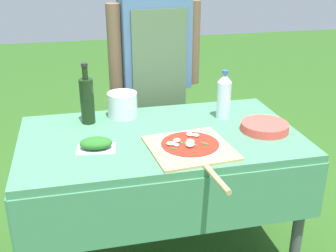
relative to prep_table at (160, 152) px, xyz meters
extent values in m
cube|color=#478960|center=(0.00, 0.00, 0.08)|extent=(1.34, 0.77, 0.04)
cube|color=#478960|center=(0.00, -0.39, -0.08)|extent=(1.34, 0.01, 0.28)
cube|color=#478960|center=(0.00, 0.39, -0.08)|extent=(1.34, 0.01, 0.28)
cube|color=#478960|center=(-0.67, 0.00, -0.08)|extent=(0.01, 0.77, 0.28)
cube|color=#478960|center=(0.67, 0.00, -0.08)|extent=(0.01, 0.77, 0.28)
cylinder|color=#4C4C51|center=(0.61, -0.32, -0.29)|extent=(0.05, 0.05, 0.70)
cylinder|color=#4C4C51|center=(-0.61, 0.32, -0.29)|extent=(0.05, 0.05, 0.70)
cylinder|color=#4C4C51|center=(0.61, 0.32, -0.29)|extent=(0.05, 0.05, 0.70)
cylinder|color=#4C4C51|center=(0.18, 0.65, -0.25)|extent=(0.11, 0.11, 0.76)
cylinder|color=#4C4C51|center=(0.03, 0.64, -0.25)|extent=(0.11, 0.11, 0.76)
cube|color=#4C7099|center=(0.11, 0.64, 0.42)|extent=(0.43, 0.21, 0.57)
cube|color=#56704C|center=(0.11, 0.55, 0.20)|extent=(0.33, 0.04, 0.83)
cylinder|color=brown|center=(0.35, 0.67, 0.39)|extent=(0.09, 0.09, 0.51)
cylinder|color=brown|center=(-0.14, 0.62, 0.39)|extent=(0.09, 0.09, 0.51)
cube|color=tan|center=(0.10, -0.19, 0.10)|extent=(0.39, 0.39, 0.01)
cylinder|color=tan|center=(0.12, -0.47, 0.10)|extent=(0.05, 0.22, 0.02)
cylinder|color=beige|center=(0.10, -0.19, 0.12)|extent=(0.30, 0.30, 0.01)
cylinder|color=#B22819|center=(0.10, -0.19, 0.12)|extent=(0.26, 0.26, 0.00)
ellipsoid|color=white|center=(0.01, -0.18, 0.13)|extent=(0.05, 0.04, 0.01)
ellipsoid|color=white|center=(0.09, -0.22, 0.14)|extent=(0.05, 0.06, 0.02)
ellipsoid|color=white|center=(0.10, -0.19, 0.14)|extent=(0.05, 0.05, 0.02)
ellipsoid|color=white|center=(0.04, -0.16, 0.13)|extent=(0.05, 0.05, 0.01)
ellipsoid|color=white|center=(0.09, -0.19, 0.13)|extent=(0.04, 0.04, 0.01)
ellipsoid|color=white|center=(0.14, -0.12, 0.13)|extent=(0.05, 0.05, 0.01)
ellipsoid|color=white|center=(0.03, -0.20, 0.13)|extent=(0.03, 0.03, 0.01)
ellipsoid|color=white|center=(0.12, -0.11, 0.13)|extent=(0.05, 0.05, 0.01)
ellipsoid|color=#286B23|center=(0.16, -0.21, 0.13)|extent=(0.04, 0.04, 0.00)
ellipsoid|color=#286B23|center=(0.06, -0.18, 0.13)|extent=(0.01, 0.02, 0.00)
ellipsoid|color=#286B23|center=(0.02, -0.23, 0.13)|extent=(0.03, 0.03, 0.00)
ellipsoid|color=#286B23|center=(0.07, -0.19, 0.13)|extent=(0.01, 0.03, 0.00)
ellipsoid|color=#286B23|center=(0.11, -0.21, 0.13)|extent=(0.03, 0.03, 0.00)
cylinder|color=black|center=(-0.33, 0.23, 0.21)|extent=(0.07, 0.07, 0.23)
cylinder|color=black|center=(-0.33, 0.23, 0.36)|extent=(0.03, 0.03, 0.06)
cylinder|color=#232326|center=(-0.33, 0.23, 0.40)|extent=(0.03, 0.03, 0.02)
cylinder|color=silver|center=(0.37, 0.14, 0.20)|extent=(0.07, 0.07, 0.20)
cone|color=silver|center=(0.37, 0.14, 0.32)|extent=(0.07, 0.07, 0.04)
cylinder|color=#335BB2|center=(0.37, 0.14, 0.35)|extent=(0.03, 0.03, 0.02)
cube|color=silver|center=(-0.31, -0.10, 0.10)|extent=(0.19, 0.14, 0.01)
ellipsoid|color=#286B23|center=(-0.31, -0.10, 0.13)|extent=(0.16, 0.12, 0.05)
cylinder|color=silver|center=(-0.15, 0.28, 0.16)|extent=(0.16, 0.16, 0.13)
cylinder|color=#DB4C42|center=(0.51, -0.07, 0.10)|extent=(0.24, 0.24, 0.00)
cylinder|color=#DB4C42|center=(0.51, -0.07, 0.11)|extent=(0.24, 0.24, 0.00)
cylinder|color=#DB4C42|center=(0.51, -0.07, 0.11)|extent=(0.24, 0.24, 0.00)
cylinder|color=#DB4C42|center=(0.51, -0.07, 0.12)|extent=(0.24, 0.24, 0.00)
cylinder|color=#DB4C42|center=(0.51, -0.07, 0.12)|extent=(0.23, 0.23, 0.00)
cylinder|color=#DB4C42|center=(0.51, -0.07, 0.13)|extent=(0.23, 0.23, 0.00)
cylinder|color=#DB4C42|center=(0.51, -0.07, 0.13)|extent=(0.23, 0.23, 0.00)
cylinder|color=#DB4C42|center=(0.51, -0.07, 0.14)|extent=(0.23, 0.23, 0.00)
camera|label=1|loc=(-0.38, -1.82, 0.93)|focal=45.00mm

